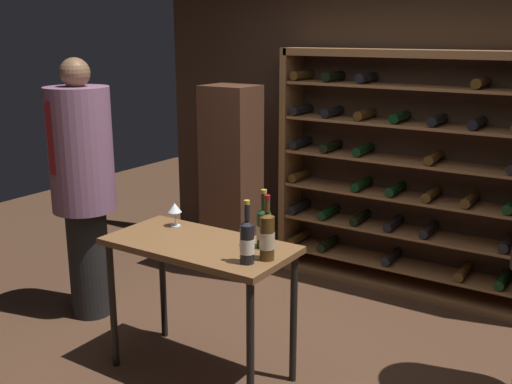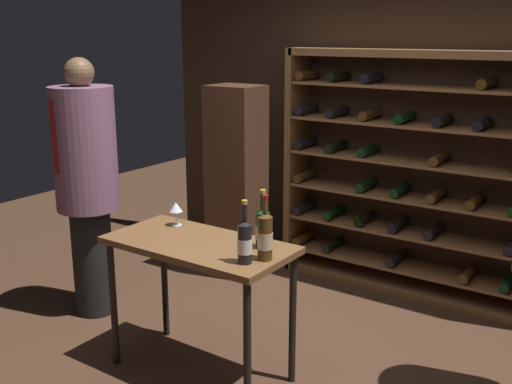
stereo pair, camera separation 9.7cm
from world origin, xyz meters
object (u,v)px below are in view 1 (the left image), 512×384
Objects in this scene: tasting_table at (200,259)px; person_bystander_dark_jacket at (83,179)px; wine_rack at (415,177)px; display_cabinet at (231,182)px; wine_bottle_red_label at (267,236)px; wine_bottle_green_slim at (247,241)px; wine_glass_stemmed_right at (175,209)px; wine_bottle_black_capsule at (264,228)px.

tasting_table is 0.59× the size of person_bystander_dark_jacket.
display_cabinet is (-1.46, -0.45, -0.15)m from wine_rack.
wine_rack is 1.95m from wine_bottle_red_label.
display_cabinet is 2.03m from wine_bottle_green_slim.
wine_rack is 2.04× the size of tasting_table.
wine_bottle_red_label is (1.72, -0.23, -0.05)m from person_bystander_dark_jacket.
wine_rack is 1.21× the size of person_bystander_dark_jacket.
display_cabinet is (0.42, 1.27, -0.23)m from person_bystander_dark_jacket.
person_bystander_dark_jacket reaches higher than wine_glass_stemmed_right.
display_cabinet reaches higher than wine_bottle_black_capsule.
wine_bottle_green_slim is at bearing -96.32° from wine_rack.
display_cabinet reaches higher than wine_bottle_green_slim.
display_cabinet is at bearing 118.80° from tasting_table.
wine_rack is 6.56× the size of wine_bottle_green_slim.
wine_bottle_green_slim is (1.24, -1.60, 0.17)m from display_cabinet.
tasting_table is 0.50m from wine_bottle_green_slim.
display_cabinet reaches higher than wine_glass_stemmed_right.
wine_bottle_black_capsule is at bearing 19.28° from tasting_table.
display_cabinet is at bearing 65.48° from person_bystander_dark_jacket.
display_cabinet is at bearing 127.75° from wine_bottle_green_slim.
wine_bottle_red_label is at bearing -48.99° from display_cabinet.
wine_glass_stemmed_right is (0.49, -1.31, 0.16)m from display_cabinet.
display_cabinet is 1.41m from wine_glass_stemmed_right.
person_bystander_dark_jacket is 5.51× the size of wine_bottle_black_capsule.
tasting_table is 0.69× the size of display_cabinet.
wine_bottle_green_slim is (0.05, -0.25, 0.00)m from wine_bottle_black_capsule.
tasting_table is 0.46m from wine_bottle_black_capsule.
wine_glass_stemmed_right is (-0.32, 0.16, 0.22)m from tasting_table.
display_cabinet is at bearing 131.32° from wine_bottle_black_capsule.
tasting_table is 0.55m from wine_bottle_red_label.
wine_bottle_green_slim is at bearing -20.81° from wine_glass_stemmed_right.
wine_bottle_black_capsule is (0.37, 0.13, 0.23)m from tasting_table.
tasting_table is 3.10× the size of wine_bottle_red_label.
person_bystander_dark_jacket is 1.60m from wine_bottle_black_capsule.
wine_glass_stemmed_right is (-0.98, -1.77, 0.01)m from wine_rack.
wine_bottle_red_label is (-0.16, -1.95, 0.03)m from wine_rack.
tasting_table is at bearing -108.73° from wine_rack.
person_bystander_dark_jacket is 1.73m from wine_bottle_red_label.
wine_bottle_red_label is 0.83m from wine_glass_stemmed_right.
wine_bottle_black_capsule is (1.18, -1.35, 0.17)m from display_cabinet.
display_cabinet is 4.51× the size of wine_bottle_red_label.
person_bystander_dark_jacket is 1.16× the size of display_cabinet.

